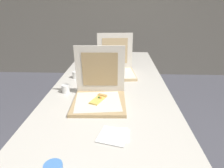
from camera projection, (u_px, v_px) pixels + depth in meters
name	position (u px, v px, depth m)	size (l,w,h in m)	color
wall_back	(117.00, 9.00, 3.76)	(10.00, 0.10, 2.60)	gray
table	(111.00, 87.00, 1.75)	(0.96, 2.45, 0.73)	beige
pizza_box_front	(99.00, 95.00, 1.36)	(0.37, 0.37, 0.38)	tan
pizza_box_middle	(116.00, 69.00, 1.93)	(0.39, 0.40, 0.38)	tan
cup_white_mid	(76.00, 75.00, 1.83)	(0.06, 0.06, 0.06)	white
cup_white_far	(88.00, 68.00, 2.03)	(0.06, 0.06, 0.06)	white
cup_white_near_center	(66.00, 89.00, 1.52)	(0.06, 0.06, 0.06)	white
napkin_pile	(115.00, 135.00, 1.02)	(0.18, 0.18, 0.01)	white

